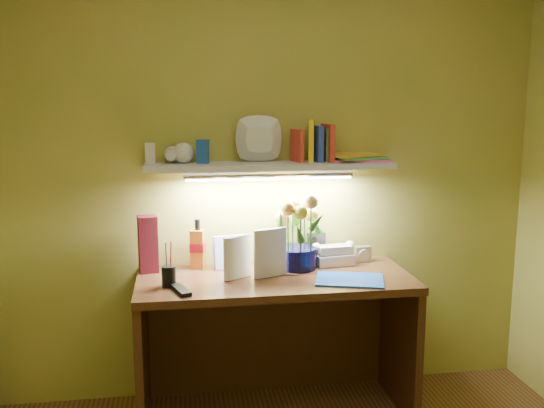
# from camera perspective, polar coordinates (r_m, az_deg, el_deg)

# --- Properties ---
(desk) EXTENTS (1.40, 0.60, 0.75)m
(desk) POSITION_cam_1_polar(r_m,az_deg,el_deg) (3.24, 0.30, -13.20)
(desk) COLOR #3A1B10
(desk) RESTS_ON ground
(flower_bouquet) EXTENTS (0.30, 0.30, 0.39)m
(flower_bouquet) POSITION_cam_1_polar(r_m,az_deg,el_deg) (3.22, 2.28, -2.64)
(flower_bouquet) COLOR #080832
(flower_bouquet) RESTS_ON desk
(telephone) EXTENTS (0.22, 0.18, 0.12)m
(telephone) POSITION_cam_1_polar(r_m,az_deg,el_deg) (3.34, 5.76, -4.61)
(telephone) COLOR #FAE6D0
(telephone) RESTS_ON desk
(desk_clock) EXTENTS (0.09, 0.05, 0.09)m
(desk_clock) POSITION_cam_1_polar(r_m,az_deg,el_deg) (3.42, 8.54, -4.66)
(desk_clock) COLOR silver
(desk_clock) RESTS_ON desk
(whisky_bottle) EXTENTS (0.09, 0.09, 0.26)m
(whisky_bottle) POSITION_cam_1_polar(r_m,az_deg,el_deg) (3.26, -7.00, -3.72)
(whisky_bottle) COLOR #C2651C
(whisky_bottle) RESTS_ON desk
(whisky_box) EXTENTS (0.11, 0.11, 0.30)m
(whisky_box) POSITION_cam_1_polar(r_m,az_deg,el_deg) (3.23, -11.60, -3.71)
(whisky_box) COLOR maroon
(whisky_box) RESTS_ON desk
(pen_cup) EXTENTS (0.08, 0.08, 0.17)m
(pen_cup) POSITION_cam_1_polar(r_m,az_deg,el_deg) (2.98, -9.70, -6.06)
(pen_cup) COLOR black
(pen_cup) RESTS_ON desk
(art_card) EXTENTS (0.18, 0.08, 0.18)m
(art_card) POSITION_cam_1_polar(r_m,az_deg,el_deg) (3.26, -4.02, -4.50)
(art_card) COLOR white
(art_card) RESTS_ON desk
(tv_remote) EXTENTS (0.10, 0.18, 0.02)m
(tv_remote) POSITION_cam_1_polar(r_m,az_deg,el_deg) (2.91, -8.57, -8.01)
(tv_remote) COLOR black
(tv_remote) RESTS_ON desk
(blue_folder) EXTENTS (0.39, 0.33, 0.01)m
(blue_folder) POSITION_cam_1_polar(r_m,az_deg,el_deg) (3.07, 7.33, -7.07)
(blue_folder) COLOR #1A4DB1
(blue_folder) RESTS_ON desk
(desk_book_a) EXTENTS (0.16, 0.10, 0.22)m
(desk_book_a) POSITION_cam_1_polar(r_m,az_deg,el_deg) (3.00, -4.55, -5.29)
(desk_book_a) COLOR silver
(desk_book_a) RESTS_ON desk
(desk_book_b) EXTENTS (0.18, 0.08, 0.25)m
(desk_book_b) POSITION_cam_1_polar(r_m,az_deg,el_deg) (3.03, -1.67, -4.83)
(desk_book_b) COLOR silver
(desk_book_b) RESTS_ON desk
(wall_shelf) EXTENTS (1.30, 0.30, 0.25)m
(wall_shelf) POSITION_cam_1_polar(r_m,az_deg,el_deg) (3.18, 0.34, 4.27)
(wall_shelf) COLOR silver
(wall_shelf) RESTS_ON ground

